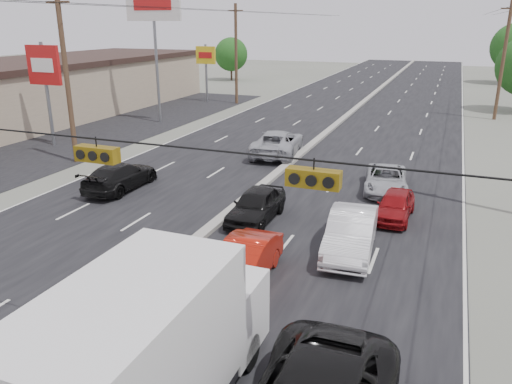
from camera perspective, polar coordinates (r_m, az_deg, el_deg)
ground at (r=14.93m, az=-20.23°, el=-16.05°), size 200.00×200.00×0.00m
road_surface at (r=40.64m, az=8.48°, el=6.97°), size 20.00×160.00×0.02m
center_median at (r=40.62m, az=8.49°, el=7.11°), size 0.50×160.00×0.20m
strip_mall at (r=48.87m, az=-24.69°, el=10.21°), size 12.00×42.00×4.60m
parking_lot at (r=43.31m, az=-15.81°, el=7.20°), size 10.00×42.00×0.02m
utility_pole_left_b at (r=32.09m, az=-20.82°, el=12.07°), size 1.60×0.30×10.00m
utility_pole_left_c at (r=53.34m, az=-2.29°, el=15.50°), size 1.60×0.30×10.00m
utility_pole_right_c at (r=49.06m, az=26.41°, el=13.33°), size 1.60×0.30×10.00m
traffic_signals at (r=11.82m, az=-18.09°, el=4.39°), size 25.00×0.30×0.54m
pole_sign_mid at (r=37.32m, az=-23.03°, el=12.61°), size 2.60×0.25×7.00m
pole_sign_billboard at (r=43.56m, az=-11.63°, el=19.34°), size 5.00×0.25×11.00m
pole_sign_far at (r=54.88m, az=-5.75°, el=14.79°), size 2.20×0.25×6.00m
tree_left_far at (r=75.52m, az=-2.86°, el=15.44°), size 4.80×4.80×6.12m
box_truck at (r=10.86m, az=-11.97°, el=-17.56°), size 2.60×7.26×3.68m
red_sedan at (r=16.74m, az=-1.40°, el=-8.00°), size 1.55×4.25×1.39m
queue_car_a at (r=21.64m, az=0.01°, el=-1.54°), size 1.67×4.15×1.41m
queue_car_b at (r=19.01m, az=10.79°, el=-4.62°), size 2.03×4.88×1.57m
queue_car_c at (r=26.26m, az=14.63°, el=1.36°), size 2.62×4.73×1.25m
queue_car_e at (r=22.71m, az=15.59°, el=-1.51°), size 1.59×3.65×1.23m
oncoming_near at (r=26.66m, az=-15.24°, el=1.74°), size 2.01×4.83×1.40m
oncoming_far at (r=32.45m, az=2.49°, el=5.62°), size 3.42×6.16×1.63m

